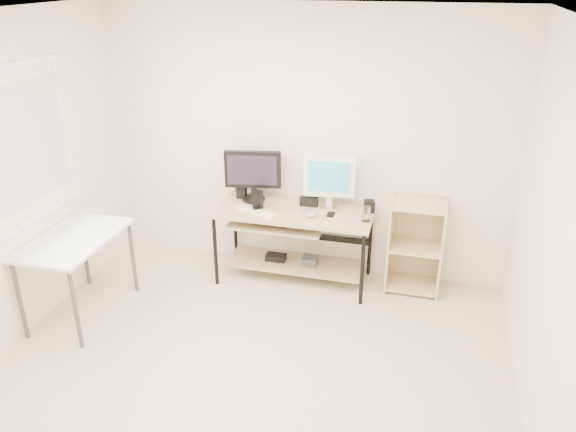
{
  "coord_description": "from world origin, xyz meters",
  "views": [
    {
      "loc": [
        1.18,
        -3.09,
        2.87
      ],
      "look_at": [
        0.03,
        1.3,
        0.85
      ],
      "focal_mm": 35.0,
      "sensor_mm": 36.0,
      "label": 1
    }
  ],
  "objects_px": {
    "side_table": "(75,246)",
    "black_monitor": "(253,173)",
    "shelf_unit": "(415,244)",
    "desk": "(292,230)",
    "white_imac": "(329,177)",
    "audio_controller": "(258,199)"
  },
  "relations": [
    {
      "from": "desk",
      "to": "side_table",
      "type": "height_order",
      "value": "same"
    },
    {
      "from": "shelf_unit",
      "to": "audio_controller",
      "type": "relative_size",
      "value": 4.93
    },
    {
      "from": "black_monitor",
      "to": "audio_controller",
      "type": "relative_size",
      "value": 3.01
    },
    {
      "from": "side_table",
      "to": "black_monitor",
      "type": "relative_size",
      "value": 1.82
    },
    {
      "from": "shelf_unit",
      "to": "side_table",
      "type": "bearing_deg",
      "value": -156.67
    },
    {
      "from": "black_monitor",
      "to": "side_table",
      "type": "bearing_deg",
      "value": -146.13
    },
    {
      "from": "white_imac",
      "to": "black_monitor",
      "type": "bearing_deg",
      "value": 173.3
    },
    {
      "from": "white_imac",
      "to": "audio_controller",
      "type": "distance_m",
      "value": 0.71
    },
    {
      "from": "side_table",
      "to": "shelf_unit",
      "type": "distance_m",
      "value": 3.09
    },
    {
      "from": "side_table",
      "to": "audio_controller",
      "type": "xyz_separation_m",
      "value": [
        1.33,
        1.01,
        0.17
      ]
    },
    {
      "from": "side_table",
      "to": "audio_controller",
      "type": "height_order",
      "value": "audio_controller"
    },
    {
      "from": "shelf_unit",
      "to": "black_monitor",
      "type": "distance_m",
      "value": 1.71
    },
    {
      "from": "desk",
      "to": "white_imac",
      "type": "relative_size",
      "value": 2.86
    },
    {
      "from": "shelf_unit",
      "to": "audio_controller",
      "type": "bearing_deg",
      "value": -172.15
    },
    {
      "from": "side_table",
      "to": "shelf_unit",
      "type": "relative_size",
      "value": 1.11
    },
    {
      "from": "side_table",
      "to": "audio_controller",
      "type": "bearing_deg",
      "value": 37.29
    },
    {
      "from": "desk",
      "to": "side_table",
      "type": "bearing_deg",
      "value": -147.35
    },
    {
      "from": "side_table",
      "to": "desk",
      "type": "bearing_deg",
      "value": 32.65
    },
    {
      "from": "desk",
      "to": "shelf_unit",
      "type": "height_order",
      "value": "shelf_unit"
    },
    {
      "from": "side_table",
      "to": "shelf_unit",
      "type": "bearing_deg",
      "value": 23.33
    },
    {
      "from": "audio_controller",
      "to": "shelf_unit",
      "type": "bearing_deg",
      "value": 19.85
    },
    {
      "from": "shelf_unit",
      "to": "black_monitor",
      "type": "bearing_deg",
      "value": -179.32
    }
  ]
}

